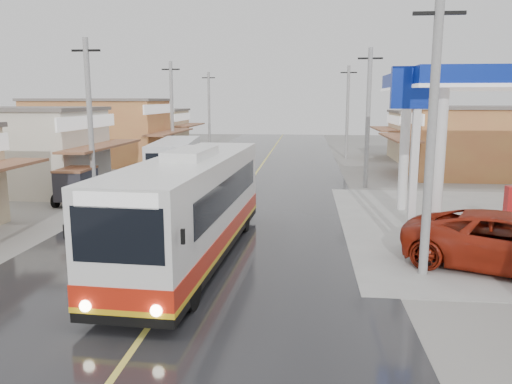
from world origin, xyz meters
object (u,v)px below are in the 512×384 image
cyclist (144,202)px  tricycle_near (76,184)px  second_bus (175,162)px  coach_bus (193,207)px  jeepney (511,243)px

cyclist → tricycle_near: 4.58m
second_bus → tricycle_near: (-3.46, -5.82, -0.42)m
tricycle_near → second_bus: bearing=57.8°
coach_bus → cyclist: 6.79m
coach_bus → second_bus: (-4.16, 13.53, -0.27)m
second_bus → tricycle_near: second_bus is taller
jeepney → second_bus: bearing=70.3°
second_bus → cyclist: 7.90m
tricycle_near → jeepney: bearing=-25.9°
coach_bus → tricycle_near: (-7.63, 7.71, -0.68)m
coach_bus → jeepney: coach_bus is taller
jeepney → cyclist: 14.55m
coach_bus → jeepney: (9.77, -0.20, -0.86)m
jeepney → tricycle_near: 19.11m
second_bus → jeepney: size_ratio=1.34×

